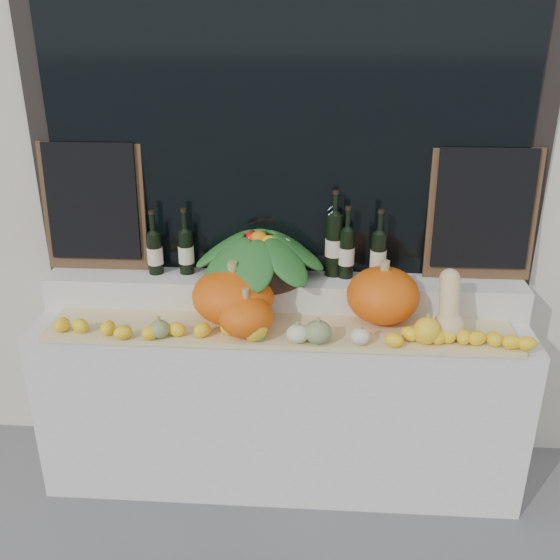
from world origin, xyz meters
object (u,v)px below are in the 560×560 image
object	(u,v)px
butternut_squash	(449,308)
produce_bowl	(259,255)
wine_bottle_tall	(334,244)
pumpkin_right	(383,295)
pumpkin_left	(233,296)

from	to	relation	value
butternut_squash	produce_bowl	distance (m)	0.90
produce_bowl	wine_bottle_tall	bearing A→B (deg)	9.20
butternut_squash	wine_bottle_tall	xyz separation A→B (m)	(-0.50, 0.32, 0.17)
wine_bottle_tall	produce_bowl	bearing A→B (deg)	-170.80
butternut_squash	produce_bowl	bearing A→B (deg)	162.80
pumpkin_right	wine_bottle_tall	world-z (taller)	wine_bottle_tall
pumpkin_left	produce_bowl	world-z (taller)	produce_bowl
butternut_squash	wine_bottle_tall	size ratio (longest dim) A/B	0.68
pumpkin_left	pumpkin_right	size ratio (longest dim) A/B	1.13
pumpkin_right	butternut_squash	xyz separation A→B (m)	(0.28, -0.11, -0.00)
butternut_squash	wine_bottle_tall	world-z (taller)	wine_bottle_tall
pumpkin_left	pumpkin_right	distance (m)	0.68
pumpkin_right	wine_bottle_tall	size ratio (longest dim) A/B	0.79
pumpkin_left	butternut_squash	world-z (taller)	butternut_squash
pumpkin_right	produce_bowl	distance (m)	0.61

